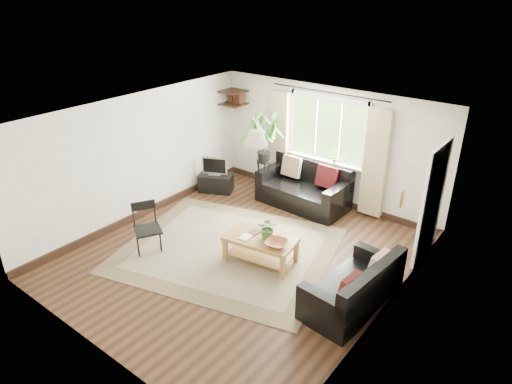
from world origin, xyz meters
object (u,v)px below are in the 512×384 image
Objects in this scene: coffee_table at (261,250)px; palm_stand at (264,157)px; sofa_back at (303,186)px; tv_stand at (216,183)px; sofa_right at (352,284)px; folding_chair at (148,231)px.

palm_stand is at bearing 125.49° from coffee_table.
sofa_back reaches higher than tv_stand.
folding_chair is (-3.33, -0.86, 0.08)m from sofa_right.
sofa_back is at bearing 10.03° from folding_chair.
sofa_right is 2.20× the size of tv_stand.
folding_chair reaches higher than coffee_table.
sofa_right is at bearing -33.74° from palm_stand.
coffee_table is at bearing -54.51° from palm_stand.
coffee_table is 1.91m from folding_chair.
sofa_back is 1.16× the size of sofa_right.
sofa_back is 1.58× the size of coffee_table.
folding_chair is at bearing -98.69° from tv_stand.
folding_chair is at bearing -69.48° from sofa_right.
palm_stand is at bearing -6.10° from tv_stand.
folding_chair is at bearing -150.00° from coffee_table.
palm_stand is (1.03, 0.37, 0.72)m from tv_stand.
tv_stand is 2.69m from folding_chair.
coffee_table is at bearing -73.42° from sofa_back.
tv_stand is at bearing -161.10° from sofa_back.
sofa_right is at bearing -46.46° from folding_chair.
tv_stand is at bearing -160.05° from palm_stand.
palm_stand is (-0.85, -0.20, 0.49)m from sofa_back.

